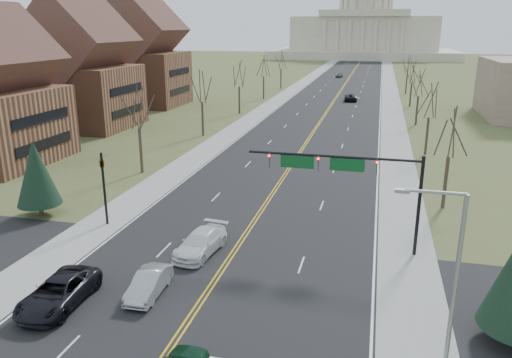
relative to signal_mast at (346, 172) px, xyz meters
The scene contains 30 objects.
ground 16.46m from the signal_mast, 118.88° to the right, with size 600.00×600.00×0.00m, color #4F5329.
road 96.96m from the signal_mast, 94.41° to the left, with size 20.00×380.00×0.01m, color black.
cross_road 12.03m from the signal_mast, 134.80° to the right, with size 120.00×14.00×0.01m, color black.
sidewalk_left 98.61m from the signal_mast, 101.39° to the left, with size 4.00×380.00×0.03m, color gray.
sidewalk_right 96.78m from the signal_mast, 87.30° to the left, with size 4.00×380.00×0.03m, color gray.
center_line 96.96m from the signal_mast, 94.41° to the left, with size 0.42×380.00×0.01m, color gold.
edge_line_left 98.20m from the signal_mast, 100.13° to the left, with size 0.15×380.00×0.01m, color silver.
edge_line_right 96.70m from the signal_mast, 88.60° to the left, with size 0.15×380.00×0.01m, color silver.
capitol 236.68m from the signal_mast, 91.80° to the left, with size 90.00×60.00×50.00m.
signal_mast is the anchor object (origin of this frame).
signal_left 19.06m from the signal_mast, behind, with size 0.32×0.36×6.00m.
street_light 14.51m from the signal_mast, 68.59° to the right, with size 2.90×0.25×9.07m.
tree_r_0 13.26m from the signal_mast, 52.51° to the left, with size 3.74×3.74×8.50m.
tree_l_0 27.17m from the signal_mast, 147.71° to the left, with size 3.96×3.96×9.00m.
tree_r_1 31.56m from the signal_mast, 75.21° to the left, with size 3.74×3.74×8.50m.
tree_l_1 41.45m from the signal_mast, 123.63° to the left, with size 3.96×3.96×9.00m.
tree_r_2 51.15m from the signal_mast, 80.94° to the left, with size 3.74×3.74×8.50m.
tree_l_2 59.15m from the signal_mast, 112.83° to the left, with size 3.96×3.96×9.00m.
tree_r_3 70.96m from the signal_mast, 83.48° to the left, with size 3.74×3.74×8.50m.
tree_l_3 77.96m from the signal_mast, 107.12° to the left, with size 3.96×3.96×9.00m.
tree_r_4 90.86m from the signal_mast, 84.91° to the left, with size 3.74×3.74×8.50m.
tree_l_4 97.25m from the signal_mast, 103.65° to the left, with size 3.96×3.96×9.00m.
conifer_l 25.53m from the signal_mast, behind, with size 3.64×3.64×6.50m.
bldg_left_mid 56.81m from the signal_mast, 139.96° to the left, with size 15.10×14.28×20.75m.
bldg_left_far 75.76m from the signal_mast, 126.91° to the left, with size 17.10×14.28×23.25m.
car_sb_inner_lead 15.18m from the signal_mast, 138.47° to the right, with size 1.52×4.37×1.44m, color #A2A6AA.
car_sb_outer_lead 19.91m from the signal_mast, 142.14° to the right, with size 2.71×5.88×1.63m, color black.
car_sb_inner_second 11.38m from the signal_mast, 160.77° to the right, with size 2.23×5.49×1.59m, color white.
car_far_nb 76.22m from the signal_mast, 93.00° to the left, with size 2.55×5.54×1.54m, color black.
car_far_sb 128.08m from the signal_mast, 94.78° to the left, with size 1.70×4.22×1.44m, color #52535A.
Camera 1 is at (9.27, -20.35, 15.44)m, focal length 35.00 mm.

